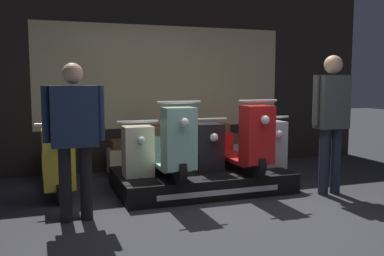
% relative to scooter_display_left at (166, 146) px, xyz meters
% --- Properties ---
extents(ground_plane, '(30.00, 30.00, 0.00)m').
position_rel_scooter_display_left_xyz_m(ground_plane, '(0.48, -1.39, -0.64)').
color(ground_plane, '#2D2D33').
extents(shop_wall_back, '(7.73, 0.09, 3.20)m').
position_rel_scooter_display_left_xyz_m(shop_wall_back, '(0.48, 1.73, 0.96)').
color(shop_wall_back, '#28231E').
rests_on(shop_wall_back, ground_plane).
extents(display_platform, '(2.30, 1.35, 0.26)m').
position_rel_scooter_display_left_xyz_m(display_platform, '(0.52, 0.07, -0.51)').
color(display_platform, black).
rests_on(display_platform, ground_plane).
extents(scooter_display_left, '(0.53, 1.71, 0.99)m').
position_rel_scooter_display_left_xyz_m(scooter_display_left, '(0.00, 0.00, 0.00)').
color(scooter_display_left, black).
rests_on(scooter_display_left, display_platform).
extents(scooter_display_right, '(0.53, 1.71, 0.99)m').
position_rel_scooter_display_left_xyz_m(scooter_display_right, '(1.03, 0.00, 0.00)').
color(scooter_display_right, black).
rests_on(scooter_display_right, display_platform).
extents(scooter_backrow_0, '(0.53, 1.71, 0.99)m').
position_rel_scooter_display_left_xyz_m(scooter_backrow_0, '(-1.34, 0.57, -0.26)').
color(scooter_backrow_0, black).
rests_on(scooter_backrow_0, ground_plane).
extents(scooter_backrow_1, '(0.53, 1.71, 0.99)m').
position_rel_scooter_display_left_xyz_m(scooter_backrow_1, '(-0.37, 0.57, -0.26)').
color(scooter_backrow_1, black).
rests_on(scooter_backrow_1, ground_plane).
extents(scooter_backrow_2, '(0.53, 1.71, 0.99)m').
position_rel_scooter_display_left_xyz_m(scooter_backrow_2, '(0.60, 0.57, -0.26)').
color(scooter_backrow_2, black).
rests_on(scooter_backrow_2, ground_plane).
extents(scooter_backrow_3, '(0.53, 1.71, 0.99)m').
position_rel_scooter_display_left_xyz_m(scooter_backrow_3, '(1.57, 0.57, -0.26)').
color(scooter_backrow_3, black).
rests_on(scooter_backrow_3, ground_plane).
extents(person_left_browsing, '(0.63, 0.27, 1.67)m').
position_rel_scooter_display_left_xyz_m(person_left_browsing, '(-1.20, -0.73, 0.36)').
color(person_left_browsing, black).
rests_on(person_left_browsing, ground_plane).
extents(person_right_browsing, '(0.57, 0.24, 1.81)m').
position_rel_scooter_display_left_xyz_m(person_right_browsing, '(2.03, -0.73, 0.43)').
color(person_right_browsing, '#232838').
rests_on(person_right_browsing, ground_plane).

